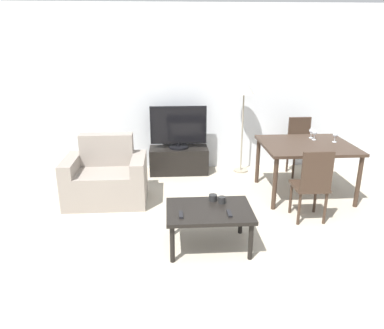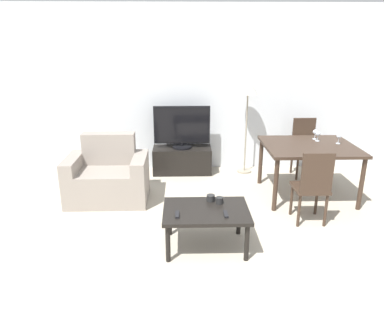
{
  "view_description": "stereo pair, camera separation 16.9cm",
  "coord_description": "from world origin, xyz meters",
  "px_view_note": "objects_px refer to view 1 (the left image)",
  "views": [
    {
      "loc": [
        -0.36,
        -2.72,
        2.19
      ],
      "look_at": [
        -0.07,
        1.76,
        0.65
      ],
      "focal_mm": 35.0,
      "sensor_mm": 36.0,
      "label": 1
    },
    {
      "loc": [
        -0.19,
        -2.73,
        2.19
      ],
      "look_at": [
        -0.07,
        1.76,
        0.65
      ],
      "focal_mm": 35.0,
      "sensor_mm": 36.0,
      "label": 2
    }
  ],
  "objects_px": {
    "armchair": "(106,179)",
    "wine_glass_right": "(315,133)",
    "cup_colored_far": "(213,198)",
    "coffee_table": "(209,214)",
    "wine_glass_left": "(312,131)",
    "floor_lamp": "(244,93)",
    "remote_primary": "(181,215)",
    "dining_chair_near": "(312,183)",
    "wine_glass_center": "(335,135)",
    "cup_white_near": "(222,200)",
    "tv": "(178,127)",
    "remote_secondary": "(229,213)",
    "dining_table": "(306,149)",
    "tv_stand": "(179,160)",
    "dining_chair_far": "(300,144)"
  },
  "relations": [
    {
      "from": "dining_chair_near",
      "to": "cup_colored_far",
      "type": "bearing_deg",
      "value": -166.56
    },
    {
      "from": "tv_stand",
      "to": "dining_chair_far",
      "type": "xyz_separation_m",
      "value": [
        2.0,
        -0.17,
        0.3
      ]
    },
    {
      "from": "tv_stand",
      "to": "dining_chair_near",
      "type": "relative_size",
      "value": 1.03
    },
    {
      "from": "cup_colored_far",
      "to": "wine_glass_right",
      "type": "xyz_separation_m",
      "value": [
        1.64,
        1.36,
        0.37
      ]
    },
    {
      "from": "coffee_table",
      "to": "wine_glass_left",
      "type": "height_order",
      "value": "wine_glass_left"
    },
    {
      "from": "tv",
      "to": "dining_table",
      "type": "relative_size",
      "value": 0.74
    },
    {
      "from": "dining_table",
      "to": "remote_primary",
      "type": "bearing_deg",
      "value": -140.73
    },
    {
      "from": "floor_lamp",
      "to": "cup_white_near",
      "type": "height_order",
      "value": "floor_lamp"
    },
    {
      "from": "floor_lamp",
      "to": "wine_glass_left",
      "type": "height_order",
      "value": "floor_lamp"
    },
    {
      "from": "tv",
      "to": "wine_glass_center",
      "type": "xyz_separation_m",
      "value": [
        2.2,
        -0.96,
        0.08
      ]
    },
    {
      "from": "dining_chair_near",
      "to": "wine_glass_center",
      "type": "distance_m",
      "value": 1.17
    },
    {
      "from": "tv",
      "to": "wine_glass_right",
      "type": "xyz_separation_m",
      "value": [
        1.96,
        -0.82,
        0.08
      ]
    },
    {
      "from": "tv",
      "to": "wine_glass_center",
      "type": "height_order",
      "value": "tv"
    },
    {
      "from": "cup_colored_far",
      "to": "wine_glass_center",
      "type": "height_order",
      "value": "wine_glass_center"
    },
    {
      "from": "tv_stand",
      "to": "wine_glass_center",
      "type": "distance_m",
      "value": 2.49
    },
    {
      "from": "floor_lamp",
      "to": "wine_glass_left",
      "type": "distance_m",
      "value": 1.24
    },
    {
      "from": "armchair",
      "to": "wine_glass_left",
      "type": "bearing_deg",
      "value": 7.02
    },
    {
      "from": "cup_white_near",
      "to": "cup_colored_far",
      "type": "bearing_deg",
      "value": 142.9
    },
    {
      "from": "floor_lamp",
      "to": "remote_primary",
      "type": "bearing_deg",
      "value": -113.84
    },
    {
      "from": "wine_glass_center",
      "to": "armchair",
      "type": "bearing_deg",
      "value": -177.84
    },
    {
      "from": "remote_primary",
      "to": "tv_stand",
      "type": "bearing_deg",
      "value": 88.79
    },
    {
      "from": "remote_primary",
      "to": "dining_table",
      "type": "bearing_deg",
      "value": 39.27
    },
    {
      "from": "armchair",
      "to": "tv_stand",
      "type": "height_order",
      "value": "armchair"
    },
    {
      "from": "armchair",
      "to": "wine_glass_right",
      "type": "bearing_deg",
      "value": 5.02
    },
    {
      "from": "tv_stand",
      "to": "coffee_table",
      "type": "distance_m",
      "value": 2.42
    },
    {
      "from": "remote_primary",
      "to": "wine_glass_left",
      "type": "bearing_deg",
      "value": 42.01
    },
    {
      "from": "wine_glass_center",
      "to": "floor_lamp",
      "type": "bearing_deg",
      "value": 140.09
    },
    {
      "from": "cup_white_near",
      "to": "wine_glass_right",
      "type": "distance_m",
      "value": 2.14
    },
    {
      "from": "tv",
      "to": "coffee_table",
      "type": "bearing_deg",
      "value": -83.98
    },
    {
      "from": "remote_primary",
      "to": "wine_glass_left",
      "type": "distance_m",
      "value": 2.73
    },
    {
      "from": "armchair",
      "to": "cup_colored_far",
      "type": "xyz_separation_m",
      "value": [
        1.36,
        -1.09,
        0.16
      ]
    },
    {
      "from": "tv_stand",
      "to": "wine_glass_center",
      "type": "relative_size",
      "value": 6.64
    },
    {
      "from": "dining_chair_far",
      "to": "cup_white_near",
      "type": "distance_m",
      "value": 2.62
    },
    {
      "from": "cup_colored_far",
      "to": "wine_glass_right",
      "type": "height_order",
      "value": "wine_glass_right"
    },
    {
      "from": "dining_chair_near",
      "to": "floor_lamp",
      "type": "xyz_separation_m",
      "value": [
        -0.5,
        1.88,
        0.82
      ]
    },
    {
      "from": "dining_chair_far",
      "to": "remote_primary",
      "type": "distance_m",
      "value": 3.13
    },
    {
      "from": "cup_colored_far",
      "to": "coffee_table",
      "type": "bearing_deg",
      "value": -106.67
    },
    {
      "from": "remote_secondary",
      "to": "cup_white_near",
      "type": "bearing_deg",
      "value": 97.92
    },
    {
      "from": "tv",
      "to": "remote_primary",
      "type": "relative_size",
      "value": 6.14
    },
    {
      "from": "cup_white_near",
      "to": "dining_table",
      "type": "bearing_deg",
      "value": 41.74
    },
    {
      "from": "dining_table",
      "to": "cup_colored_far",
      "type": "bearing_deg",
      "value": -141.73
    },
    {
      "from": "armchair",
      "to": "wine_glass_center",
      "type": "xyz_separation_m",
      "value": [
        3.24,
        0.12,
        0.54
      ]
    },
    {
      "from": "remote_secondary",
      "to": "wine_glass_center",
      "type": "distance_m",
      "value": 2.39
    },
    {
      "from": "armchair",
      "to": "tv_stand",
      "type": "xyz_separation_m",
      "value": [
        1.04,
        1.09,
        -0.11
      ]
    },
    {
      "from": "dining_chair_near",
      "to": "cup_white_near",
      "type": "bearing_deg",
      "value": -162.35
    },
    {
      "from": "tv",
      "to": "cup_white_near",
      "type": "relative_size",
      "value": 11.49
    },
    {
      "from": "armchair",
      "to": "cup_white_near",
      "type": "relative_size",
      "value": 13.66
    },
    {
      "from": "tv",
      "to": "cup_white_near",
      "type": "bearing_deg",
      "value": -79.69
    },
    {
      "from": "cup_white_near",
      "to": "wine_glass_center",
      "type": "bearing_deg",
      "value": 35.59
    },
    {
      "from": "remote_primary",
      "to": "remote_secondary",
      "type": "bearing_deg",
      "value": -0.43
    }
  ]
}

